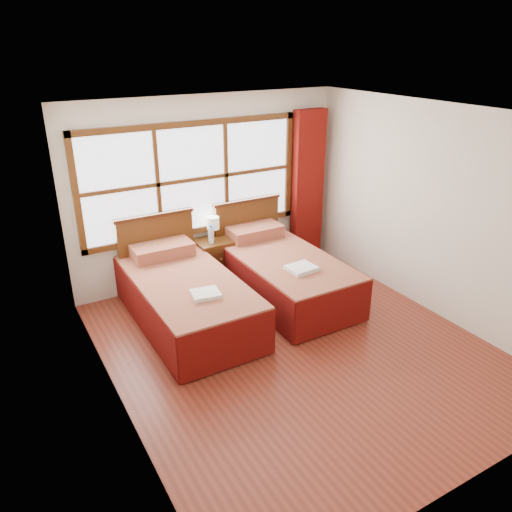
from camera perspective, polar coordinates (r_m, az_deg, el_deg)
floor at (r=5.84m, az=4.60°, el=-10.36°), size 4.50×4.50×0.00m
ceiling at (r=4.89m, az=5.62°, el=15.78°), size 4.50×4.50×0.00m
wall_back at (r=7.08m, az=-5.42°, el=7.49°), size 4.00×0.00×4.00m
wall_left at (r=4.48m, az=-16.50°, el=-3.34°), size 0.00×4.50×4.50m
wall_right at (r=6.52m, az=19.72°, el=4.76°), size 0.00×4.50×4.50m
window at (r=6.90m, az=-7.25°, el=8.69°), size 3.16×0.06×1.56m
curtain at (r=7.78m, az=5.91°, el=7.95°), size 0.50×0.16×2.30m
bed_left at (r=6.23m, az=-8.14°, el=-4.53°), size 1.16×2.24×1.13m
bed_right at (r=6.80m, az=2.87°, el=-1.80°), size 1.14×2.22×1.12m
nightstand at (r=7.17m, az=-4.81°, el=-0.62°), size 0.48×0.48×0.64m
towels_left at (r=5.64m, az=-5.78°, el=-4.34°), size 0.35×0.32×0.05m
towels_right at (r=6.25m, az=5.20°, el=-1.42°), size 0.36×0.32×0.05m
lamp at (r=6.99m, az=-4.94°, el=3.70°), size 0.17×0.17×0.34m
bottle_near at (r=6.98m, az=-5.24°, el=2.55°), size 0.07×0.07×0.25m
bottle_far at (r=6.92m, az=-5.12°, el=2.37°), size 0.07×0.07×0.26m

